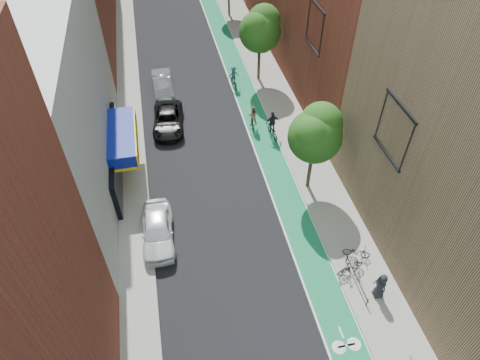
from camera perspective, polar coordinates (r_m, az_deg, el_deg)
ground at (r=22.85m, az=3.15°, el=-20.86°), size 160.00×160.00×0.00m
bike_lane at (r=41.35m, az=-0.45°, el=14.38°), size 2.00×68.00×0.01m
sidewalk_left at (r=40.80m, az=-14.68°, el=12.55°), size 2.00×68.00×0.15m
sidewalk_right at (r=41.82m, az=3.02°, el=14.80°), size 3.00×68.00×0.15m
building_left_white at (r=28.48m, az=-26.32°, el=8.36°), size 8.00×20.00×12.00m
tree_near at (r=26.46m, az=10.11°, el=6.24°), size 3.40×3.36×6.42m
tree_mid at (r=37.72m, az=2.75°, el=19.57°), size 3.55×3.53×6.74m
parked_car_white at (r=26.08m, az=-10.94°, el=-6.57°), size 2.04×4.71×1.58m
parked_car_black at (r=34.22m, az=-9.57°, el=7.91°), size 2.74×5.12×1.37m
parked_car_silver at (r=38.44m, az=-10.28°, el=12.39°), size 1.64×4.57×1.50m
cyclist_lane_near at (r=33.62m, az=1.69°, el=8.18°), size 0.86×1.54×1.95m
cyclist_lane_mid at (r=32.87m, az=4.35°, el=7.01°), size 1.12×1.94×2.18m
cyclist_lane_far at (r=38.63m, az=-0.86°, el=13.46°), size 1.09×1.73×1.91m
parked_bike_mid at (r=25.01m, az=14.53°, el=-11.15°), size 1.74×0.83×1.01m
parked_bike_far at (r=25.83m, az=15.28°, el=-9.23°), size 1.65×1.14×0.82m
pedestrian at (r=24.31m, az=18.23°, el=-13.24°), size 0.64×0.91×1.74m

